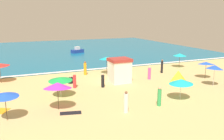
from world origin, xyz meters
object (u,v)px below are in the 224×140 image
at_px(beachgoer_2, 103,81).
at_px(beachgoer_4, 71,80).
at_px(beach_umbrella_5, 60,79).
at_px(beachgoer_7, 162,66).
at_px(beach_umbrella_7, 206,63).
at_px(beachgoer_3, 149,73).
at_px(lifeguard_cabana, 120,70).
at_px(beachgoer_6, 75,81).
at_px(beachgoer_5, 126,103).
at_px(beachgoer_0, 159,97).
at_px(beach_umbrella_8, 5,95).
at_px(small_boat_0, 77,51).
at_px(beach_tent, 178,77).
at_px(beachgoer_1, 85,69).
at_px(beach_umbrella_1, 107,58).
at_px(beach_umbrella_2, 180,55).
at_px(beach_umbrella_4, 58,85).
at_px(beach_umbrella_3, 181,81).
at_px(beach_umbrella_6, 215,67).

xyz_separation_m(beachgoer_2, beachgoer_4, (-2.79, 2.93, -0.35)).
xyz_separation_m(beach_umbrella_5, beachgoer_7, (14.68, 4.75, -0.87)).
xyz_separation_m(beach_umbrella_7, beachgoer_3, (-6.53, 2.39, -1.16)).
height_order(beach_umbrella_7, beachgoer_2, beach_umbrella_7).
height_order(lifeguard_cabana, beachgoer_6, lifeguard_cabana).
bearing_deg(beachgoer_5, beachgoer_0, 3.86).
height_order(beach_umbrella_8, small_boat_0, beach_umbrella_8).
distance_m(lifeguard_cabana, beachgoer_0, 8.36).
relative_size(beach_umbrella_8, beachgoer_2, 1.40).
xyz_separation_m(beach_tent, beachgoer_1, (-8.66, 7.95, 0.12)).
relative_size(beachgoer_2, beachgoer_6, 0.97).
distance_m(beach_umbrella_1, beach_umbrella_8, 16.42).
distance_m(beachgoer_6, small_boat_0, 25.24).
bearing_deg(small_boat_0, beach_umbrella_5, -108.70).
bearing_deg(beach_umbrella_2, beachgoer_7, -156.29).
bearing_deg(beach_umbrella_1, beachgoer_5, -105.58).
height_order(lifeguard_cabana, small_boat_0, lifeguard_cabana).
bearing_deg(beachgoer_7, beachgoer_1, 163.07).
distance_m(lifeguard_cabana, beachgoer_7, 7.62).
height_order(beach_umbrella_4, beachgoer_5, beach_umbrella_4).
height_order(beach_umbrella_2, beach_umbrella_3, beach_umbrella_2).
bearing_deg(beachgoer_5, beach_umbrella_8, 166.31).
distance_m(beachgoer_1, beachgoer_4, 4.35).
height_order(beach_umbrella_3, beachgoer_0, beach_umbrella_3).
relative_size(beachgoer_0, beachgoer_1, 0.95).
height_order(beach_umbrella_3, beach_umbrella_8, beach_umbrella_8).
distance_m(beachgoer_3, small_boat_0, 24.34).
height_order(lifeguard_cabana, beach_umbrella_7, lifeguard_cabana).
bearing_deg(beach_umbrella_3, lifeguard_cabana, 108.74).
relative_size(beachgoer_2, small_boat_0, 0.55).
distance_m(beachgoer_3, beachgoer_7, 4.06).
bearing_deg(beachgoer_3, beachgoer_5, -131.15).
xyz_separation_m(beachgoer_3, beachgoer_7, (3.37, 2.27, 0.14)).
height_order(beach_umbrella_6, beachgoer_4, beach_umbrella_6).
xyz_separation_m(beach_umbrella_4, beachgoer_3, (12.17, 5.63, -1.31)).
bearing_deg(beach_tent, beach_umbrella_8, -168.87).
bearing_deg(beach_umbrella_3, beach_umbrella_8, 175.15).
bearing_deg(beachgoer_0, beach_umbrella_3, 13.49).
distance_m(beachgoer_2, beachgoer_6, 3.02).
distance_m(beach_umbrella_2, beachgoer_5, 19.73).
distance_m(beach_umbrella_3, beach_umbrella_7, 9.39).
height_order(beach_umbrella_3, beach_umbrella_7, beach_umbrella_7).
distance_m(beach_umbrella_4, beachgoer_1, 12.35).
bearing_deg(beach_umbrella_6, beachgoer_5, -165.94).
relative_size(lifeguard_cabana, beach_tent, 1.31).
bearing_deg(beach_umbrella_7, beachgoer_6, 171.41).
xyz_separation_m(beach_umbrella_3, beachgoer_6, (-7.99, 7.53, -0.96)).
bearing_deg(beachgoer_7, beachgoer_3, -146.05).
relative_size(beach_umbrella_8, beachgoer_1, 1.21).
distance_m(beach_umbrella_8, small_boat_0, 33.54).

